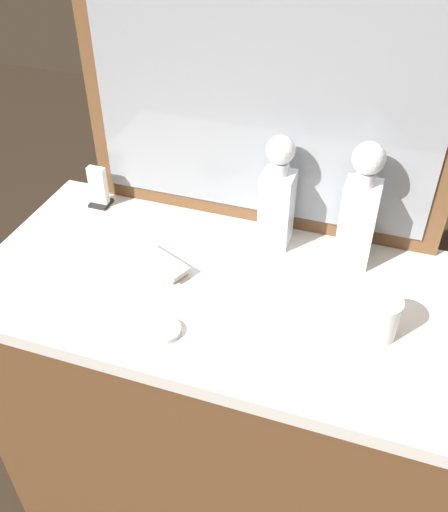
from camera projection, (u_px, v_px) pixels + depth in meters
name	position (u px, v px, depth m)	size (l,w,h in m)	color
ground_plane	(224.00, 490.00, 1.77)	(6.00, 6.00, 0.00)	#2D2319
dresser	(224.00, 405.00, 1.50)	(1.11, 0.56, 0.87)	brown
dresser_mirror	(263.00, 78.00, 1.20)	(0.87, 0.03, 0.74)	brown
crystal_decanter_rear	(277.00, 203.00, 1.28)	(0.07, 0.07, 0.28)	white
crystal_decanter_center	(358.00, 216.00, 1.23)	(0.08, 0.08, 0.30)	white
crystal_tumbler_far_left	(378.00, 318.00, 1.09)	(0.08, 0.08, 0.09)	white
silver_brush_far_left	(161.00, 263.00, 1.27)	(0.15, 0.11, 0.02)	#B7A88C
porcelain_dish	(164.00, 331.00, 1.11)	(0.07, 0.07, 0.01)	silver
napkin_holder	(99.00, 189.00, 1.45)	(0.05, 0.05, 0.11)	black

